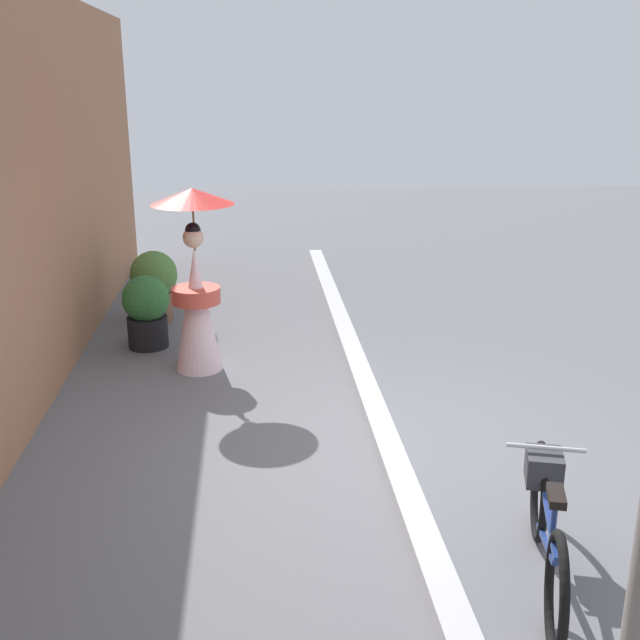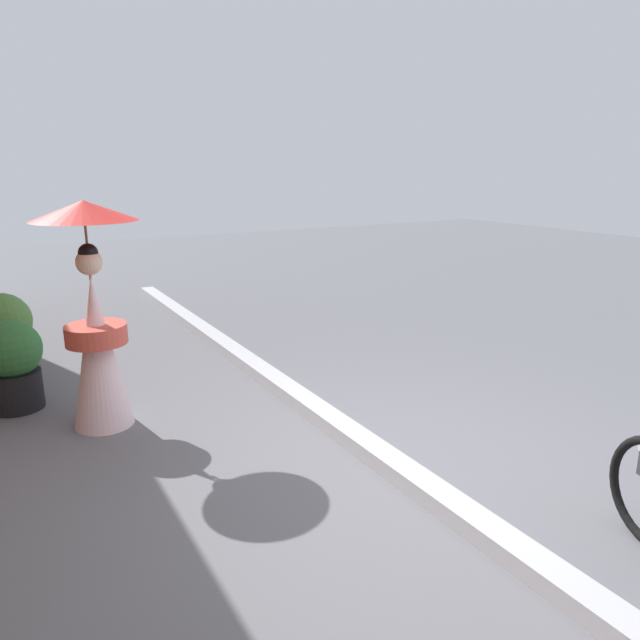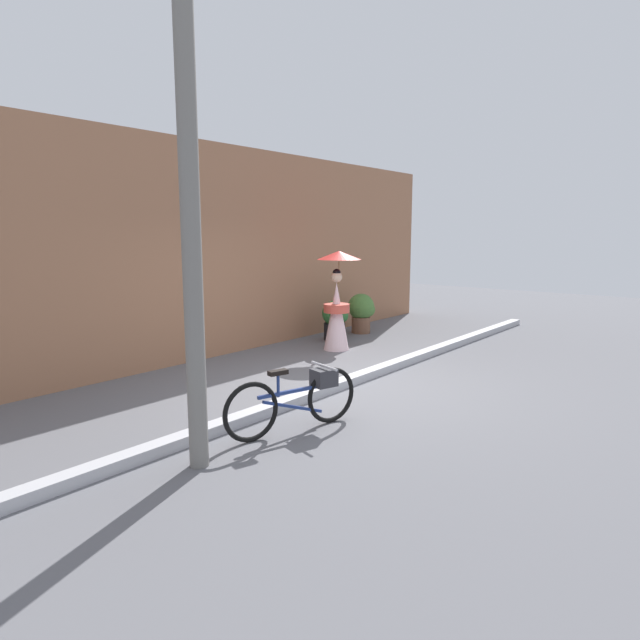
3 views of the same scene
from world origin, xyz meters
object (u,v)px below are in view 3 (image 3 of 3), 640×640
Objects in this scene: utility_pole at (190,209)px; potted_plant_small at (335,319)px; potted_plant_by_door at (362,311)px; bicycle_near_officer at (299,397)px; person_with_parasol at (337,300)px.

potted_plant_small is at bearing 25.66° from utility_pole.
potted_plant_small is (-1.00, -0.02, -0.05)m from potted_plant_by_door.
person_with_parasol reaches higher than bicycle_near_officer.
potted_plant_by_door is 7.56m from utility_pole.
person_with_parasol is 0.39× the size of utility_pole.
bicycle_near_officer is at bearing -151.93° from potted_plant_by_door.
potted_plant_by_door is 0.18× the size of utility_pole.
utility_pole is (-1.32, 0.11, 2.02)m from bicycle_near_officer.
bicycle_near_officer is at bearing -4.85° from utility_pole.
person_with_parasol is at bearing -160.12° from potted_plant_by_door.
person_with_parasol is at bearing -140.77° from potted_plant_small.
bicycle_near_officer is 0.89× the size of person_with_parasol.
utility_pole is at bearing -156.69° from person_with_parasol.
person_with_parasol is 1.91m from potted_plant_by_door.
person_with_parasol reaches higher than potted_plant_small.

